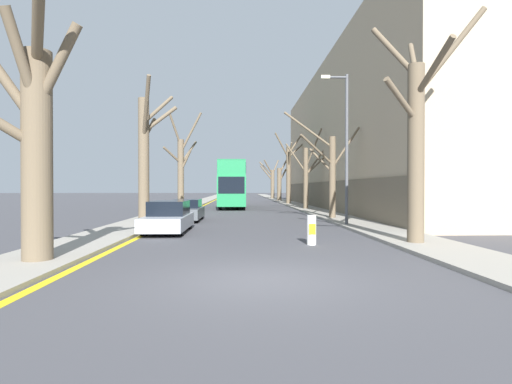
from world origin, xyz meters
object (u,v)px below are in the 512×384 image
Objects in this scene: street_tree_left_1 at (145,154)px; double_decker_bus at (233,182)px; street_tree_right_1 at (330,171)px; parked_car_0 at (168,217)px; parked_car_1 at (187,210)px; lamp_post at (345,142)px; street_tree_right_3 at (289,170)px; street_tree_left_0 at (34,138)px; street_tree_right_4 at (280,183)px; street_tree_right_5 at (272,181)px; street_tree_right_0 at (417,136)px; street_tree_right_2 at (307,174)px; traffic_bollard at (312,230)px; street_tree_left_2 at (181,168)px.

street_tree_left_1 reaches higher than double_decker_bus.
parked_car_0 is at bearing -142.20° from street_tree_right_1.
parked_car_1 is 10.03m from lamp_post.
street_tree_right_3 is at bearing 88.88° from lamp_post.
street_tree_left_0 reaches higher than street_tree_right_4.
street_tree_right_5 is 1.62× the size of parked_car_1.
street_tree_right_0 reaches higher than street_tree_right_2.
street_tree_right_2 is 7.97m from double_decker_bus.
street_tree_right_3 is 33.93m from traffic_bollard.
street_tree_left_0 reaches higher than parked_car_0.
lamp_post is at bearing 14.82° from parked_car_0.
parked_car_1 is (-8.76, -0.64, -2.41)m from street_tree_right_1.
lamp_post reaches higher than street_tree_right_1.
street_tree_right_4 is (0.27, 34.13, -0.30)m from street_tree_right_1.
street_tree_right_3 is at bearing 66.77° from street_tree_left_1.
street_tree_left_2 is 13.91m from street_tree_right_1.
street_tree_right_5 is at bearing 90.36° from street_tree_right_0.
street_tree_left_1 is 0.91× the size of street_tree_left_2.
street_tree_right_2 reaches higher than street_tree_left_0.
street_tree_left_1 is 1.74× the size of parked_car_1.
street_tree_right_1 is 16.38m from double_decker_bus.
street_tree_right_0 reaches higher than parked_car_1.
street_tree_right_1 is at bearing 91.93° from street_tree_right_0.
street_tree_right_5 is at bearing 86.81° from traffic_bollard.
street_tree_right_5 is (0.02, 45.81, 0.18)m from street_tree_right_1.
street_tree_right_5 is (-0.36, 57.11, -0.49)m from street_tree_right_0.
street_tree_right_3 is 8.30× the size of traffic_bollard.
street_tree_right_4 is at bearing 73.50° from street_tree_left_1.
street_tree_right_3 reaches higher than street_tree_left_1.
lamp_post reaches higher than double_decker_bus.
street_tree_right_1 is (10.78, 14.29, -0.19)m from street_tree_left_0.
double_decker_bus is 11.48× the size of traffic_bollard.
street_tree_left_1 is 13.92m from street_tree_right_0.
parked_car_0 is at bearing -102.44° from street_tree_right_4.
street_tree_right_0 is 6.81m from lamp_post.
street_tree_left_2 is 1.84× the size of parked_car_0.
street_tree_left_1 reaches higher than parked_car_0.
street_tree_right_5 is at bearing 91.20° from street_tree_right_4.
street_tree_right_4 is at bearing 77.56° from parked_car_0.
street_tree_left_0 reaches higher than double_decker_bus.
double_decker_bus is 2.59× the size of parked_car_0.
lamp_post is (10.49, 9.74, 1.10)m from street_tree_left_0.
street_tree_right_1 is at bearing -67.29° from double_decker_bus.
street_tree_right_1 is 11.34m from parked_car_0.
double_decker_bus is at bearing 107.05° from lamp_post.
street_tree_left_2 is at bearing -124.86° from double_decker_bus.
street_tree_left_2 is at bearing -128.51° from street_tree_right_3.
street_tree_right_4 is at bearing 70.90° from double_decker_bus.
street_tree_right_4 is at bearing 66.71° from street_tree_left_2.
street_tree_right_3 is 1.09× the size of lamp_post.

